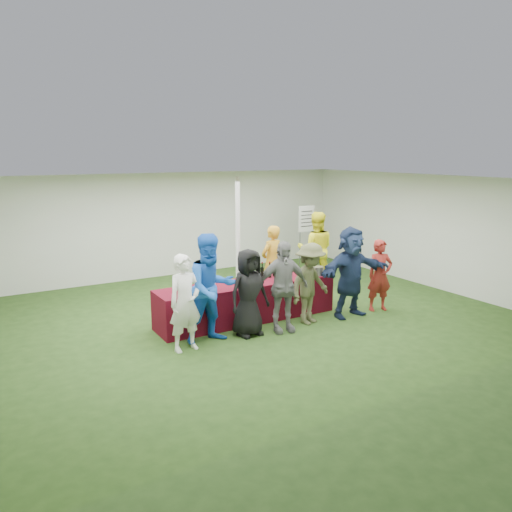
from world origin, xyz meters
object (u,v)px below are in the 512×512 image
customer_5 (351,272)px  wine_list_sign (306,224)px  customer_3 (282,287)px  staff_pourer (272,262)px  staff_back (316,249)px  customer_1 (211,289)px  customer_2 (249,292)px  customer_0 (185,303)px  customer_6 (380,275)px  serving_table (247,301)px  dump_bucket (318,271)px  customer_4 (310,284)px

customer_5 → wine_list_sign: bearing=65.3°
wine_list_sign → customer_3: bearing=-131.0°
staff_pourer → staff_back: (1.46, 0.31, 0.09)m
customer_1 → customer_2: customer_1 is taller
customer_0 → customer_2: customer_0 is taller
wine_list_sign → customer_6: (-0.74, -3.59, -0.57)m
staff_back → customer_5: size_ratio=1.01×
staff_pourer → customer_1: (-2.30, -1.74, 0.13)m
serving_table → staff_back: size_ratio=1.98×
dump_bucket → wine_list_sign: 3.53m
customer_2 → customer_4: bearing=-7.0°
dump_bucket → customer_1: bearing=-169.6°
customer_6 → customer_0: bearing=-165.6°
customer_4 → customer_2: bearing=161.3°
customer_3 → dump_bucket: bearing=38.1°
staff_back → customer_4: 2.75m
wine_list_sign → customer_3: wine_list_sign is taller
dump_bucket → customer_2: bearing=-164.9°
wine_list_sign → staff_back: size_ratio=0.99×
serving_table → customer_3: bearing=-75.2°
customer_0 → customer_4: (2.54, 0.04, -0.03)m
staff_pourer → customer_6: size_ratio=1.11×
staff_back → customer_4: staff_back is taller
staff_pourer → customer_4: staff_pourer is taller
serving_table → staff_back: bearing=26.9°
customer_6 → serving_table: bearing=177.0°
customer_0 → customer_1: (0.53, 0.12, 0.14)m
dump_bucket → customer_0: 3.20m
customer_5 → customer_6: bearing=-2.7°
customer_5 → customer_6: 0.79m
serving_table → customer_0: size_ratio=2.23×
serving_table → customer_2: 0.92m
wine_list_sign → customer_4: wine_list_sign is taller
serving_table → customer_0: (-1.61, -0.82, 0.43)m
customer_4 → wine_list_sign: bearing=38.3°
customer_0 → customer_3: 1.85m
customer_1 → customer_6: customer_1 is taller
wine_list_sign → customer_0: size_ratio=1.11×
customer_0 → customer_4: 2.54m
staff_back → customer_3: size_ratio=1.09×
customer_0 → customer_5: 3.48m
customer_4 → customer_5: bearing=-20.4°
customer_1 → customer_2: size_ratio=1.21×
staff_back → customer_5: 2.33m
customer_2 → customer_4: size_ratio=1.01×
customer_6 → wine_list_sign: bearing=93.1°
customer_1 → customer_6: (3.73, -0.15, -0.20)m
dump_bucket → wine_list_sign: (1.86, 2.96, 0.48)m
customer_5 → customer_3: bearing=179.9°
wine_list_sign → serving_table: bearing=-141.0°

